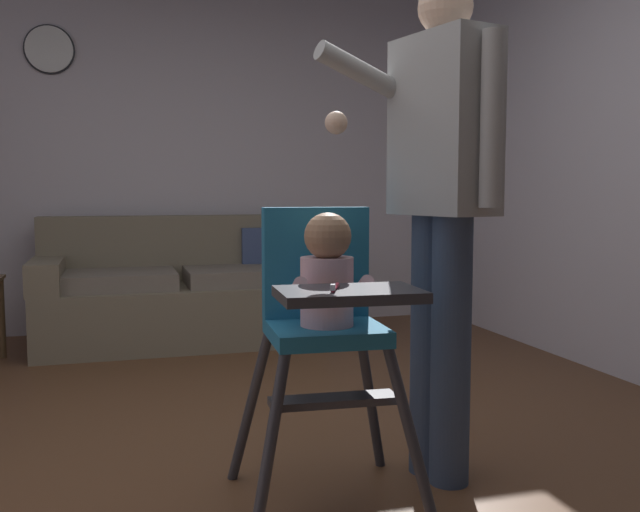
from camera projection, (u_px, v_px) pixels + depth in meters
name	position (u px, v px, depth m)	size (l,w,h in m)	color
ground	(279.00, 477.00, 2.66)	(5.78, 7.29, 0.10)	brown
wall_far	(191.00, 148.00, 5.28)	(4.98, 0.06, 2.71)	silver
couch	(181.00, 293.00, 4.84)	(1.89, 0.86, 0.86)	#766A55
high_chair	(325.00, 300.00, 2.26)	(0.64, 0.75, 0.98)	#2E2E34
adult_standing	(441.00, 201.00, 2.45)	(0.58, 0.50, 1.75)	#33425D
wall_clock	(49.00, 49.00, 4.90)	(0.34, 0.04, 0.34)	white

